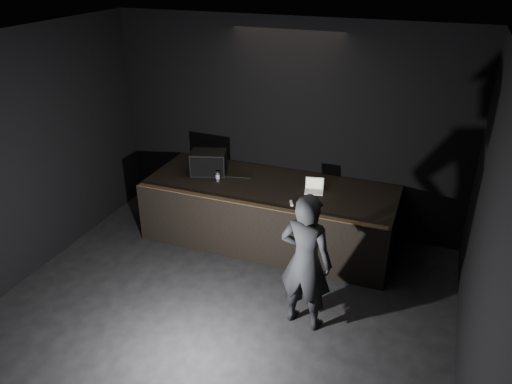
{
  "coord_description": "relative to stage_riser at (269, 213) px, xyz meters",
  "views": [
    {
      "loc": [
        2.37,
        -4.05,
        4.42
      ],
      "look_at": [
        -0.07,
        2.3,
        1.07
      ],
      "focal_mm": 35.0,
      "sensor_mm": 36.0,
      "label": 1
    }
  ],
  "objects": [
    {
      "name": "laptop",
      "position": [
        0.71,
        0.07,
        0.55
      ],
      "size": [
        0.33,
        0.3,
        0.19
      ],
      "rotation": [
        0.0,
        0.0,
        0.2
      ],
      "color": "white",
      "rests_on": "stage_riser"
    },
    {
      "name": "wii_remote",
      "position": [
        0.51,
        -0.48,
        0.51
      ],
      "size": [
        0.09,
        0.15,
        0.03
      ],
      "primitive_type": "cube",
      "rotation": [
        0.0,
        0.0,
        0.43
      ],
      "color": "white",
      "rests_on": "stage_riser"
    },
    {
      "name": "room_walls",
      "position": [
        0.0,
        -2.73,
        1.52
      ],
      "size": [
        6.1,
        7.1,
        3.52
      ],
      "color": "black",
      "rests_on": "ground"
    },
    {
      "name": "stage_monitor",
      "position": [
        -1.11,
        0.09,
        0.69
      ],
      "size": [
        0.67,
        0.57,
        0.38
      ],
      "rotation": [
        0.0,
        0.0,
        0.3
      ],
      "color": "black",
      "rests_on": "stage_riser"
    },
    {
      "name": "ground",
      "position": [
        0.0,
        -2.73,
        -0.5
      ],
      "size": [
        7.0,
        7.0,
        0.0
      ],
      "primitive_type": "plane",
      "color": "black",
      "rests_on": "ground"
    },
    {
      "name": "beer_can",
      "position": [
        -0.84,
        -0.14,
        0.58
      ],
      "size": [
        0.07,
        0.07,
        0.16
      ],
      "color": "silver",
      "rests_on": "stage_riser"
    },
    {
      "name": "stage_riser",
      "position": [
        0.0,
        0.0,
        0.0
      ],
      "size": [
        4.0,
        1.5,
        1.0
      ],
      "primitive_type": "cube",
      "color": "black",
      "rests_on": "ground"
    },
    {
      "name": "cable",
      "position": [
        -0.82,
        0.04,
        0.51
      ],
      "size": [
        0.89,
        0.22,
        0.02
      ],
      "primitive_type": "cylinder",
      "rotation": [
        0.0,
        1.57,
        0.22
      ],
      "color": "black",
      "rests_on": "stage_riser"
    },
    {
      "name": "person",
      "position": [
        1.1,
        -1.77,
        0.43
      ],
      "size": [
        0.73,
        0.53,
        1.87
      ],
      "primitive_type": "imported",
      "rotation": [
        0.0,
        0.0,
        3.02
      ],
      "color": "black",
      "rests_on": "ground"
    },
    {
      "name": "riser_lip",
      "position": [
        0.0,
        -0.71,
        0.51
      ],
      "size": [
        3.92,
        0.1,
        0.01
      ],
      "primitive_type": "cube",
      "color": "brown",
      "rests_on": "stage_riser"
    },
    {
      "name": "plastic_cup",
      "position": [
        0.63,
        0.05,
        0.55
      ],
      "size": [
        0.08,
        0.08,
        0.1
      ],
      "primitive_type": "cylinder",
      "color": "white",
      "rests_on": "stage_riser"
    }
  ]
}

